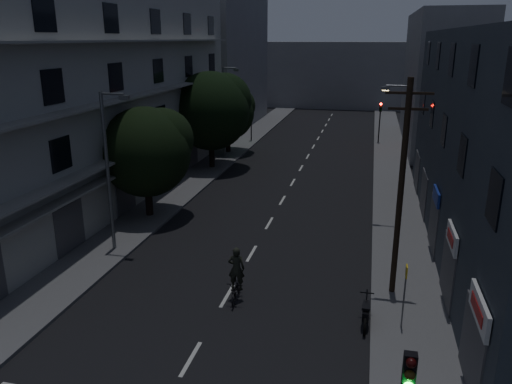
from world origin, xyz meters
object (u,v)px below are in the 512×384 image
at_px(bus_stop_sign, 405,285).
at_px(cyclist, 237,282).
at_px(utility_pole, 401,186).
at_px(motorcycle, 366,314).

xyz_separation_m(bus_stop_sign, cyclist, (-6.64, 0.85, -1.09)).
height_order(utility_pole, motorcycle, utility_pole).
relative_size(bus_stop_sign, cyclist, 1.06).
bearing_deg(cyclist, motorcycle, -13.18).
distance_m(bus_stop_sign, motorcycle, 1.94).
distance_m(motorcycle, cyclist, 5.38).
bearing_deg(cyclist, utility_pole, 12.49).
bearing_deg(motorcycle, bus_stop_sign, -1.83).
relative_size(utility_pole, cyclist, 3.77).
height_order(utility_pole, cyclist, utility_pole).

